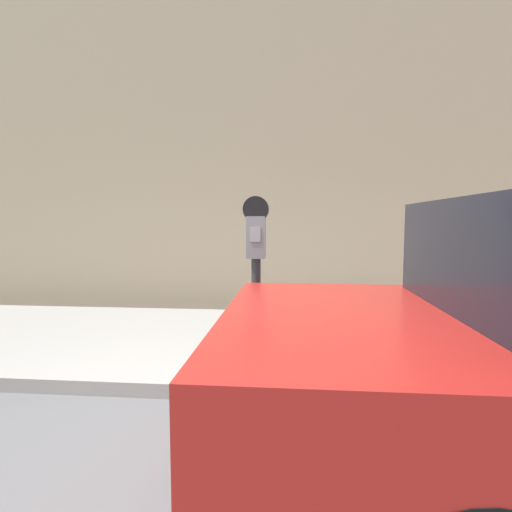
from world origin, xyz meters
name	(u,v)px	position (x,y,z in m)	size (l,w,h in m)	color
ground_plane	(188,459)	(0.00, 0.00, 0.00)	(60.00, 60.00, 0.00)	slate
sidewalk	(237,342)	(0.00, 2.20, 0.06)	(24.00, 2.80, 0.13)	#9E9B96
building_facade	(254,99)	(0.00, 4.30, 3.44)	(24.00, 0.30, 6.88)	tan
parking_meter	(256,262)	(0.33, 0.99, 1.13)	(0.21, 0.12, 1.54)	#2D2D30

